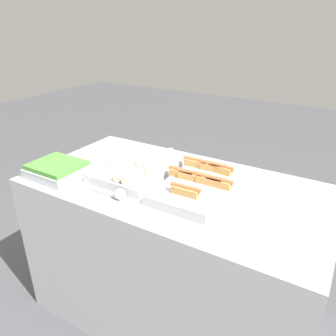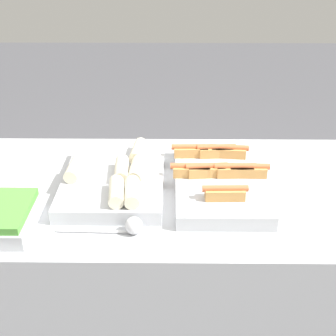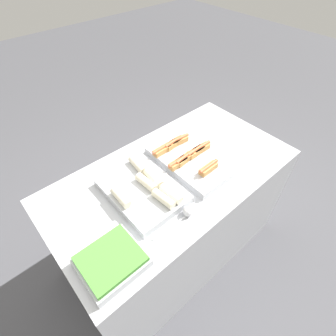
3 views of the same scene
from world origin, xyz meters
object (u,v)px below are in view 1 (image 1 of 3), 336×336
at_px(serving_spoon_near, 117,194).
at_px(tray_hotdogs, 200,183).
at_px(tray_side_front, 57,169).
at_px(tray_wraps, 138,169).

bearing_deg(serving_spoon_near, tray_hotdogs, 43.37).
bearing_deg(tray_hotdogs, tray_side_front, -161.14).
bearing_deg(tray_side_front, tray_hotdogs, 18.86).
xyz_separation_m(tray_wraps, serving_spoon_near, (0.07, -0.27, -0.01)).
xyz_separation_m(tray_hotdogs, tray_wraps, (-0.37, -0.01, -0.00)).
xyz_separation_m(tray_side_front, serving_spoon_near, (0.44, -0.03, -0.01)).
distance_m(tray_wraps, serving_spoon_near, 0.28).
distance_m(tray_hotdogs, tray_wraps, 0.37).
distance_m(tray_hotdogs, serving_spoon_near, 0.41).
height_order(tray_hotdogs, tray_wraps, tray_hotdogs).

